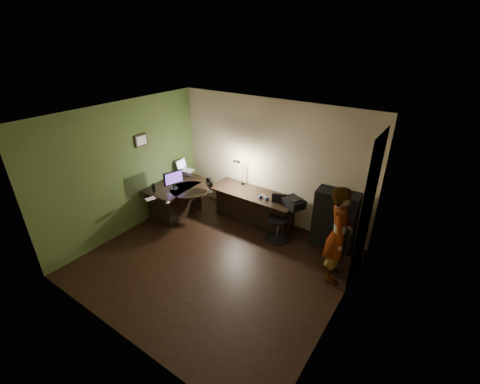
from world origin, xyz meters
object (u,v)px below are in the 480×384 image
Objects in this scene: desk_right at (253,208)px; office_chair at (279,219)px; desk_left at (177,200)px; monitor at (173,182)px; cabinet at (335,219)px; person at (339,235)px.

desk_right is 2.11× the size of office_chair.
desk_left is 0.62m from monitor.
office_chair is (2.23, 0.69, -0.49)m from monitor.
office_chair is (-1.00, -0.41, -0.13)m from cabinet.
person is (3.58, 0.22, -0.09)m from monitor.
monitor is at bearing -164.71° from cabinet.
desk_left is at bearing 76.27° from person.
person is (1.35, -0.47, 0.40)m from office_chair.
desk_left reaches higher than desk_right.
desk_left is 3.51m from cabinet.
person is (0.34, -0.88, 0.27)m from cabinet.
cabinet reaches higher than desk_right.
cabinet reaches higher than office_chair.
person reaches higher than monitor.
desk_left is 1.47× the size of office_chair.
person reaches higher than desk_left.
cabinet is 0.98m from person.
monitor is 0.26× the size of person.
cabinet is 1.29× the size of office_chair.
desk_left is 3.03× the size of monitor.
cabinet is 0.69× the size of person.
desk_left is at bearing -155.72° from desk_right.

